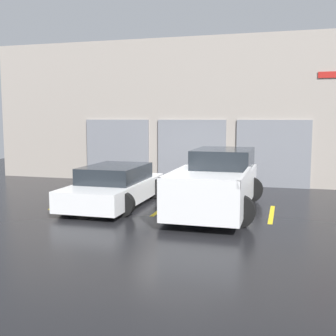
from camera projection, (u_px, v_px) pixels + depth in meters
ground_plane at (177, 198)px, 13.65m from camera, size 28.00×28.00×0.00m
shophouse_building at (198, 112)px, 16.47m from camera, size 17.49×0.68×5.65m
pickup_truck at (217, 182)px, 11.87m from camera, size 2.40×5.04×1.63m
sedan_white at (115, 186)px, 12.48m from camera, size 2.21×4.21×1.17m
parking_stripe_far_left at (69, 202)px, 12.93m from camera, size 0.12×2.20×0.01m
parking_stripe_left at (163, 208)px, 12.11m from camera, size 0.12×2.20×0.01m
parking_stripe_centre at (272, 214)px, 11.30m from camera, size 0.12×2.20×0.01m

